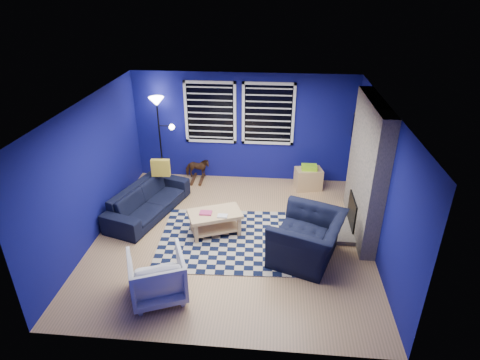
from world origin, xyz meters
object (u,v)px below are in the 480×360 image
at_px(sofa, 148,201).
at_px(rocking_horse, 197,168).
at_px(armchair_bent, 157,276).
at_px(cabinet, 308,178).
at_px(tv, 358,133).
at_px(coffee_table, 215,218).
at_px(armchair_big, 307,238).
at_px(floor_lamp, 159,113).

relative_size(sofa, rocking_horse, 3.59).
relative_size(armchair_bent, cabinet, 1.26).
bearing_deg(rocking_horse, tv, -99.69).
relative_size(rocking_horse, coffee_table, 0.52).
bearing_deg(armchair_big, floor_lamp, -110.51).
bearing_deg(floor_lamp, sofa, -86.32).
distance_m(cabinet, floor_lamp, 3.65).
relative_size(armchair_big, rocking_horse, 2.17).
relative_size(tv, floor_lamp, 0.51).
distance_m(armchair_bent, coffee_table, 1.81).
distance_m(armchair_bent, floor_lamp, 4.18).
height_order(tv, floor_lamp, floor_lamp).
bearing_deg(armchair_big, coffee_table, -89.28).
bearing_deg(cabinet, coffee_table, -144.59).
relative_size(sofa, coffee_table, 1.87).
height_order(rocking_horse, cabinet, cabinet).
xyz_separation_m(tv, armchair_bent, (-3.38, -3.63, -1.03)).
bearing_deg(cabinet, rocking_horse, 164.11).
relative_size(sofa, armchair_bent, 2.50).
height_order(coffee_table, cabinet, cabinet).
relative_size(tv, coffee_table, 0.92).
height_order(armchair_bent, rocking_horse, armchair_bent).
distance_m(tv, floor_lamp, 4.33).
height_order(armchair_big, rocking_horse, armchair_big).
height_order(armchair_big, floor_lamp, floor_lamp).
xyz_separation_m(sofa, floor_lamp, (-0.10, 1.58, 1.32)).
bearing_deg(tv, armchair_bent, -132.96).
bearing_deg(armchair_bent, coffee_table, -131.73).
bearing_deg(coffee_table, armchair_bent, -109.57).
bearing_deg(coffee_table, floor_lamp, 125.52).
bearing_deg(armchair_bent, floor_lamp, -98.53).
distance_m(sofa, rocking_horse, 1.73).
distance_m(armchair_big, cabinet, 2.57).
height_order(tv, armchair_big, tv).
height_order(tv, rocking_horse, tv).
distance_m(rocking_horse, floor_lamp, 1.54).
relative_size(sofa, floor_lamp, 1.03).
distance_m(sofa, floor_lamp, 2.06).
distance_m(rocking_horse, coffee_table, 2.29).
distance_m(tv, rocking_horse, 3.69).
bearing_deg(armchair_big, tv, 176.14).
bearing_deg(armchair_big, sofa, -90.57).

